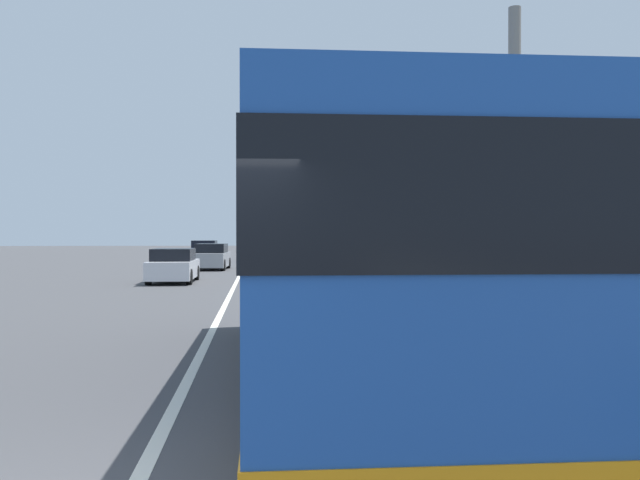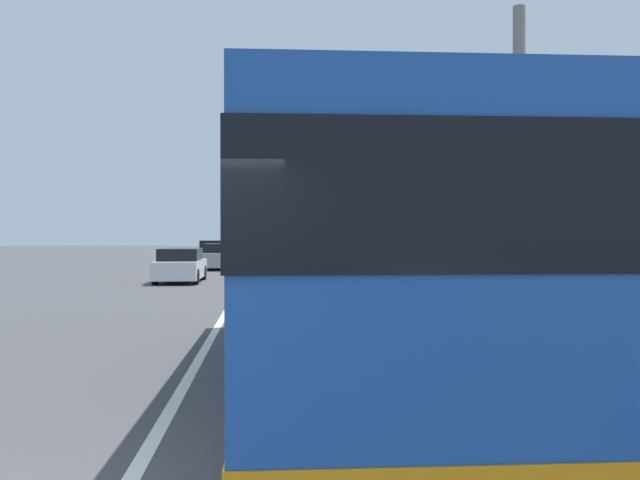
% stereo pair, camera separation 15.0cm
% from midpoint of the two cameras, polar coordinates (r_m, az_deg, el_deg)
% --- Properties ---
extents(sidewalk_curb, '(110.00, 3.60, 0.14)m').
position_cam_midpoint_polar(sidewalk_curb, '(16.07, 18.04, -6.61)').
color(sidewalk_curb, gray).
rests_on(sidewalk_curb, ground).
extents(lane_divider_line, '(110.00, 0.16, 0.01)m').
position_cam_midpoint_polar(lane_divider_line, '(14.83, -9.46, -7.45)').
color(lane_divider_line, silver).
rests_on(lane_divider_line, ground).
extents(coach_bus, '(11.03, 2.75, 3.14)m').
position_cam_midpoint_polar(coach_bus, '(9.38, 1.80, -0.97)').
color(coach_bus, '#1E4C9E').
rests_on(coach_bus, ground).
extents(car_ahead_same_lane, '(4.09, 2.06, 1.49)m').
position_cam_midpoint_polar(car_ahead_same_lane, '(38.39, -9.49, -1.48)').
color(car_ahead_same_lane, gray).
rests_on(car_ahead_same_lane, ground).
extents(car_side_street, '(4.29, 2.02, 1.57)m').
position_cam_midpoint_polar(car_side_street, '(48.70, -10.08, -1.04)').
color(car_side_street, navy).
rests_on(car_side_street, ground).
extents(car_far_distant, '(4.23, 1.87, 1.44)m').
position_cam_midpoint_polar(car_far_distant, '(28.62, -12.73, -2.21)').
color(car_far_distant, silver).
rests_on(car_far_distant, ground).
extents(utility_pole, '(0.29, 0.29, 7.34)m').
position_cam_midpoint_polar(utility_pole, '(16.05, 16.23, 6.26)').
color(utility_pole, slate).
rests_on(utility_pole, ground).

